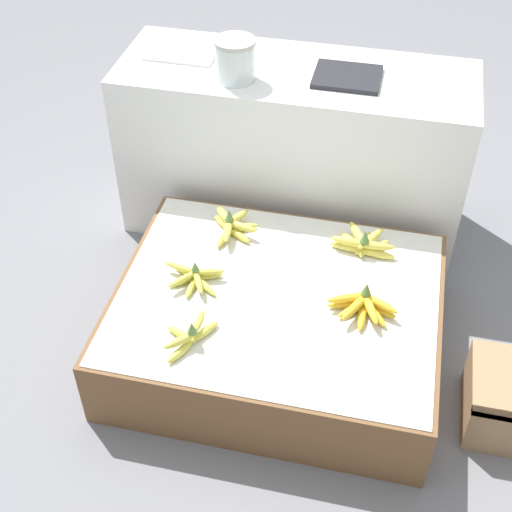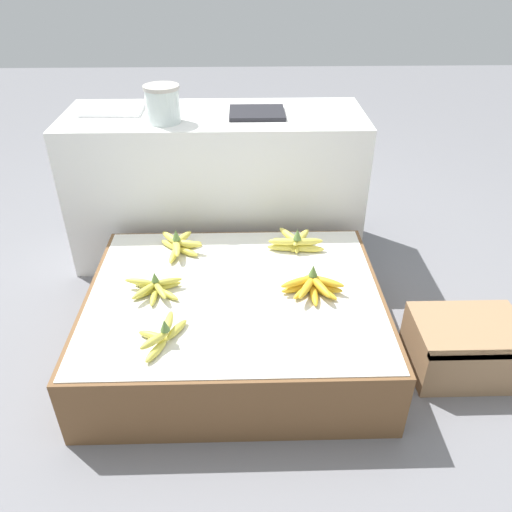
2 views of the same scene
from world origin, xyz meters
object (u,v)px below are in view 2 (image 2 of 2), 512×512
Objects in this scene: banana_bunch_front_left at (162,335)px; banana_bunch_back_midleft at (296,242)px; glass_jar at (163,104)px; wooden_crate at (466,347)px; foam_tray_white at (113,109)px; banana_bunch_middle_left at (155,288)px; banana_bunch_back_left at (179,245)px; banana_bunch_middle_midleft at (313,286)px.

banana_bunch_front_left is 0.74m from banana_bunch_back_midleft.
glass_jar reaches higher than banana_bunch_back_midleft.
foam_tray_white reaches higher than wooden_crate.
wooden_crate is at bearing -35.21° from banana_bunch_back_midleft.
foam_tray_white is at bearing 107.65° from banana_bunch_middle_left.
banana_bunch_back_left is (0.06, 0.29, 0.01)m from banana_bunch_middle_left.
banana_bunch_middle_midleft is 1.14× the size of banana_bunch_back_left.
banana_bunch_middle_midleft reaches higher than banana_bunch_front_left.
banana_bunch_back_left is at bearing 149.93° from banana_bunch_middle_midleft.
banana_bunch_front_left is 1.00× the size of banana_bunch_middle_left.
glass_jar is at bearing 131.92° from banana_bunch_middle_midleft.
banana_bunch_middle_left is at bearing 173.60° from wooden_crate.
banana_bunch_middle_midleft is 1.01× the size of banana_bunch_back_midleft.
wooden_crate is at bearing -6.40° from banana_bunch_middle_left.
glass_jar reaches higher than banana_bunch_front_left.
wooden_crate is 1.64× the size of banana_bunch_middle_midleft.
banana_bunch_middle_left is 1.40× the size of glass_jar.
glass_jar is 0.57× the size of foam_tray_white.
banana_bunch_middle_left is at bearing 103.68° from banana_bunch_front_left.
banana_bunch_back_midleft reaches higher than banana_bunch_middle_midleft.
wooden_crate is 1.65× the size of banana_bunch_back_midleft.
banana_bunch_back_left reaches higher than wooden_crate.
banana_bunch_back_midleft reaches higher than banana_bunch_back_left.
banana_bunch_middle_midleft is 1.01m from glass_jar.
glass_jar is at bearing 94.28° from banana_bunch_front_left.
banana_bunch_middle_midleft reaches higher than banana_bunch_middle_left.
wooden_crate is 1.82m from foam_tray_white.
banana_bunch_middle_midleft is at bearing 168.13° from wooden_crate.
banana_bunch_front_left is 0.58m from banana_bunch_middle_midleft.
banana_bunch_middle_left is 0.63m from banana_bunch_back_midleft.
banana_bunch_middle_left is 0.30m from banana_bunch_back_left.
banana_bunch_front_left is 0.55m from banana_bunch_back_left.
glass_jar is (-0.07, 0.35, 0.49)m from banana_bunch_back_left.
foam_tray_white reaches higher than banana_bunch_middle_left.
banana_bunch_back_midleft is at bearing 48.90° from banana_bunch_front_left.
banana_bunch_back_midleft is 0.88× the size of foam_tray_white.
banana_bunch_middle_midleft is 0.89× the size of foam_tray_white.
foam_tray_white is (-0.32, 1.08, 0.42)m from banana_bunch_front_left.
banana_bunch_front_left is at bearing -73.30° from foam_tray_white.
wooden_crate is 1.12m from banana_bunch_front_left.
wooden_crate is 0.77m from banana_bunch_back_midleft.
banana_bunch_middle_left is at bearing -89.61° from glass_jar.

